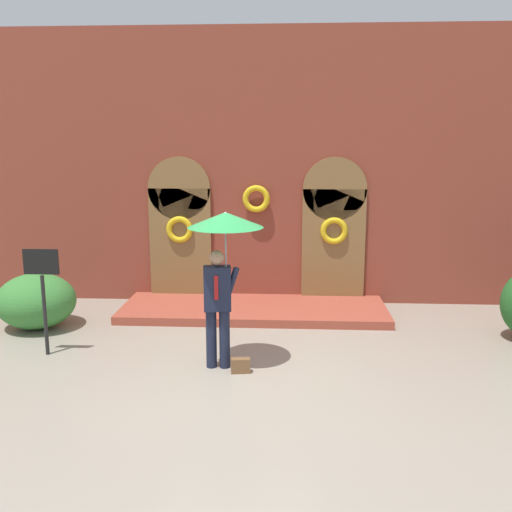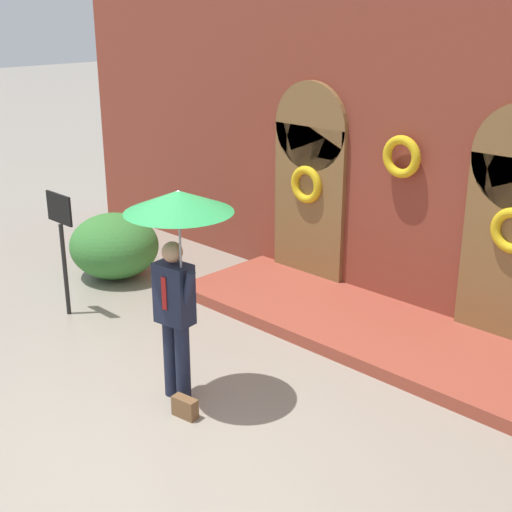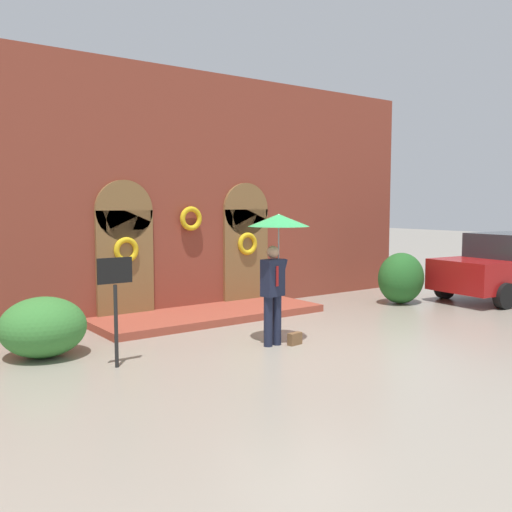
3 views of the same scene
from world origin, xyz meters
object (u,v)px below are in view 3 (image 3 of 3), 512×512
at_px(person_with_umbrella, 277,239).
at_px(shrub_left, 43,327).
at_px(handbag, 295,339).
at_px(sign_post, 115,294).
at_px(shrub_right, 401,278).
at_px(parked_car, 507,266).

relative_size(person_with_umbrella, shrub_left, 1.67).
bearing_deg(handbag, sign_post, 161.80).
xyz_separation_m(person_with_umbrella, shrub_right, (5.22, 1.48, -1.26)).
bearing_deg(parked_car, shrub_left, 173.06).
xyz_separation_m(sign_post, shrub_left, (-0.74, 1.31, -0.66)).
bearing_deg(shrub_left, parked_car, -6.94).
bearing_deg(person_with_umbrella, handbag, -38.02).
distance_m(sign_post, parked_car, 10.93).
bearing_deg(person_with_umbrella, parked_car, 1.81).
bearing_deg(shrub_left, person_with_umbrella, -24.72).
bearing_deg(person_with_umbrella, shrub_left, 155.28).
relative_size(sign_post, shrub_left, 1.21).
bearing_deg(shrub_right, sign_post, -172.16).
bearing_deg(parked_car, sign_post, 179.42).
xyz_separation_m(handbag, shrub_left, (-3.89, 1.87, 0.39)).
xyz_separation_m(shrub_left, shrub_right, (8.85, -0.19, 0.15)).
xyz_separation_m(shrub_left, parked_car, (11.66, -1.42, 0.38)).
xyz_separation_m(handbag, shrub_right, (4.96, 1.68, 0.54)).
distance_m(person_with_umbrella, handbag, 1.83).
relative_size(handbag, shrub_left, 0.20).
distance_m(handbag, shrub_right, 5.27).
relative_size(sign_post, parked_car, 0.41).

